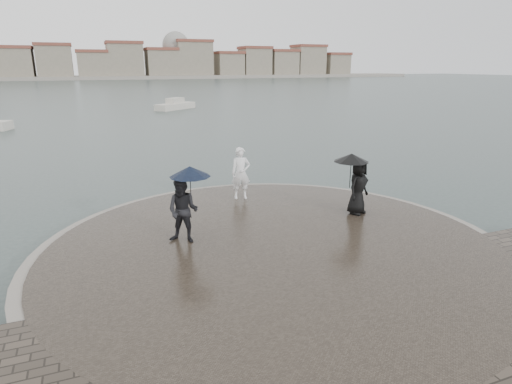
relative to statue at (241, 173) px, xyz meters
name	(u,v)px	position (x,y,z in m)	size (l,w,h in m)	color
ground	(346,328)	(-0.57, -7.69, -1.28)	(400.00, 400.00, 0.00)	#2B3835
kerb_ring	(274,251)	(-0.57, -4.19, -1.12)	(12.50, 12.50, 0.32)	gray
quay_tip	(274,250)	(-0.57, -4.19, -1.10)	(11.90, 11.90, 0.36)	#2D261E
statue	(241,173)	(0.00, 0.00, 0.00)	(0.67, 0.44, 1.83)	white
visitor_left	(185,201)	(-2.67, -3.10, 0.22)	(1.33, 1.15, 2.04)	black
visitor_right	(356,179)	(2.83, -2.87, 0.22)	(1.30, 1.10, 1.95)	black
far_skyline	(73,63)	(-6.86, 153.02, 4.33)	(260.00, 20.00, 37.00)	gray
boats	(94,114)	(-4.12, 31.03, -0.90)	(23.59, 14.66, 1.50)	beige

